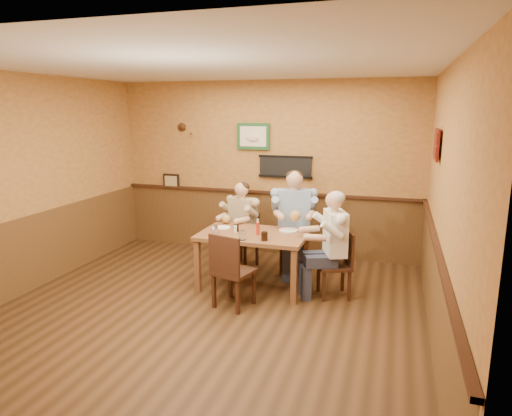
{
  "coord_description": "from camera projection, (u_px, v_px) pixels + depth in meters",
  "views": [
    {
      "loc": [
        2.04,
        -4.59,
        2.34
      ],
      "look_at": [
        0.34,
        0.89,
        1.1
      ],
      "focal_mm": 32.0,
      "sensor_mm": 36.0,
      "label": 1
    }
  ],
  "objects": [
    {
      "name": "room",
      "position": [
        220.0,
        169.0,
        5.14
      ],
      "size": [
        5.02,
        5.03,
        2.81
      ],
      "color": "#372210",
      "rests_on": "ground"
    },
    {
      "name": "dining_table",
      "position": [
        254.0,
        240.0,
        6.03
      ],
      "size": [
        1.4,
        0.9,
        0.75
      ],
      "color": "brown",
      "rests_on": "ground"
    },
    {
      "name": "chair_back_left",
      "position": [
        243.0,
        240.0,
        6.89
      ],
      "size": [
        0.48,
        0.48,
        0.82
      ],
      "primitive_type": null,
      "rotation": [
        0.0,
        0.0,
        -0.31
      ],
      "color": "#3E2113",
      "rests_on": "ground"
    },
    {
      "name": "chair_back_right",
      "position": [
        293.0,
        240.0,
        6.66
      ],
      "size": [
        0.53,
        0.53,
        0.94
      ],
      "primitive_type": null,
      "rotation": [
        0.0,
        0.0,
        0.26
      ],
      "color": "#3E2113",
      "rests_on": "ground"
    },
    {
      "name": "chair_right_end",
      "position": [
        334.0,
        264.0,
        5.76
      ],
      "size": [
        0.51,
        0.51,
        0.86
      ],
      "primitive_type": null,
      "rotation": [
        0.0,
        0.0,
        -1.2
      ],
      "color": "#3E2113",
      "rests_on": "ground"
    },
    {
      "name": "chair_near_side",
      "position": [
        234.0,
        270.0,
        5.47
      ],
      "size": [
        0.52,
        0.52,
        0.93
      ],
      "primitive_type": null,
      "rotation": [
        0.0,
        0.0,
        2.88
      ],
      "color": "#3E2113",
      "rests_on": "ground"
    },
    {
      "name": "diner_tan_shirt",
      "position": [
        243.0,
        229.0,
        6.86
      ],
      "size": [
        0.68,
        0.68,
        1.17
      ],
      "primitive_type": null,
      "rotation": [
        0.0,
        0.0,
        -0.31
      ],
      "color": "tan",
      "rests_on": "ground"
    },
    {
      "name": "diner_blue_polo",
      "position": [
        294.0,
        227.0,
        6.62
      ],
      "size": [
        0.76,
        0.76,
        1.35
      ],
      "primitive_type": null,
      "rotation": [
        0.0,
        0.0,
        0.26
      ],
      "color": "#85A1C7",
      "rests_on": "ground"
    },
    {
      "name": "diner_white_elder",
      "position": [
        335.0,
        250.0,
        5.72
      ],
      "size": [
        0.73,
        0.73,
        1.23
      ],
      "primitive_type": null,
      "rotation": [
        0.0,
        0.0,
        -1.2
      ],
      "color": "white",
      "rests_on": "ground"
    },
    {
      "name": "water_glass_left",
      "position": [
        215.0,
        230.0,
        5.91
      ],
      "size": [
        0.1,
        0.1,
        0.13
      ],
      "primitive_type": "cylinder",
      "rotation": [
        0.0,
        0.0,
        0.27
      ],
      "color": "white",
      "rests_on": "dining_table"
    },
    {
      "name": "water_glass_mid",
      "position": [
        242.0,
        235.0,
        5.67
      ],
      "size": [
        0.09,
        0.09,
        0.12
      ],
      "primitive_type": "cylinder",
      "rotation": [
        0.0,
        0.0,
        0.05
      ],
      "color": "white",
      "rests_on": "dining_table"
    },
    {
      "name": "cola_tumbler",
      "position": [
        264.0,
        236.0,
        5.65
      ],
      "size": [
        0.08,
        0.08,
        0.11
      ],
      "primitive_type": "cylinder",
      "rotation": [
        0.0,
        0.0,
        -0.02
      ],
      "color": "black",
      "rests_on": "dining_table"
    },
    {
      "name": "hot_sauce_bottle",
      "position": [
        258.0,
        228.0,
        5.9
      ],
      "size": [
        0.05,
        0.05,
        0.19
      ],
      "primitive_type": "cylinder",
      "rotation": [
        0.0,
        0.0,
        0.01
      ],
      "color": "#B42B13",
      "rests_on": "dining_table"
    },
    {
      "name": "salt_shaker",
      "position": [
        235.0,
        229.0,
        6.01
      ],
      "size": [
        0.04,
        0.04,
        0.1
      ],
      "primitive_type": "cylinder",
      "rotation": [
        0.0,
        0.0,
        -0.09
      ],
      "color": "white",
      "rests_on": "dining_table"
    },
    {
      "name": "pepper_shaker",
      "position": [
        237.0,
        228.0,
        6.07
      ],
      "size": [
        0.04,
        0.04,
        0.09
      ],
      "primitive_type": "cylinder",
      "rotation": [
        0.0,
        0.0,
        0.04
      ],
      "color": "black",
      "rests_on": "dining_table"
    },
    {
      "name": "plate_far_left",
      "position": [
        223.0,
        227.0,
        6.26
      ],
      "size": [
        0.25,
        0.25,
        0.01
      ],
      "primitive_type": "cylinder",
      "rotation": [
        0.0,
        0.0,
        0.22
      ],
      "color": "white",
      "rests_on": "dining_table"
    },
    {
      "name": "plate_far_right",
      "position": [
        288.0,
        230.0,
        6.11
      ],
      "size": [
        0.31,
        0.31,
        0.02
      ],
      "primitive_type": "cylinder",
      "rotation": [
        0.0,
        0.0,
        -0.25
      ],
      "color": "silver",
      "rests_on": "dining_table"
    }
  ]
}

